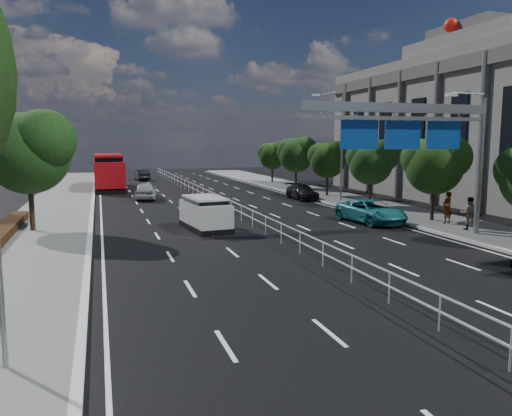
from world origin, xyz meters
name	(u,v)px	position (x,y,z in m)	size (l,w,h in m)	color
ground	(420,321)	(0.00, 0.00, 0.00)	(160.00, 160.00, 0.00)	black
kerb_near	(79,361)	(-9.00, 0.00, 0.07)	(0.25, 140.00, 0.15)	silver
median_fence	(225,205)	(0.00, 22.50, 0.53)	(0.05, 85.00, 1.02)	silver
overhead_gantry	(417,129)	(6.74, 10.05, 5.61)	(10.24, 0.38, 7.45)	gray
streetlight_far	(339,138)	(10.50, 26.00, 5.21)	(2.78, 2.40, 9.00)	gray
civic_hall	(507,125)	(23.72, 22.00, 6.27)	(14.40, 36.00, 14.35)	slate
near_tree_back	(29,148)	(-11.94, 17.97, 4.61)	(4.84, 4.51, 6.69)	black
far_tree_d	(435,163)	(11.25, 14.48, 3.69)	(3.85, 3.59, 5.34)	black
far_tree_e	(372,160)	(11.25, 21.98, 3.56)	(3.63, 3.38, 5.13)	black
far_tree_f	(328,158)	(11.24, 29.48, 3.49)	(3.52, 3.28, 5.02)	black
far_tree_g	(297,153)	(11.25, 36.98, 3.75)	(3.96, 3.69, 5.45)	black
far_tree_h	(273,154)	(11.24, 44.48, 3.42)	(3.41, 3.18, 4.91)	black
white_minivan	(205,213)	(-2.75, 16.19, 0.92)	(2.38, 4.53, 1.88)	black
red_bus	(108,171)	(-7.50, 43.26, 1.89)	(3.02, 12.19, 3.63)	black
near_car_silver	(146,191)	(-4.64, 32.23, 0.75)	(1.78, 4.42, 1.50)	#A3A5AA
near_car_dark	(142,175)	(-3.20, 54.00, 0.70)	(1.48, 4.24, 1.40)	black
parked_car_teal	(371,211)	(7.49, 15.49, 0.71)	(2.35, 5.09, 1.41)	#1A6F76
parked_car_dark	(302,192)	(8.30, 28.39, 0.64)	(1.78, 4.38, 1.27)	black
pedestrian_a	(447,208)	(11.23, 13.15, 1.08)	(0.69, 0.45, 1.89)	gray
pedestrian_b	(469,213)	(10.96, 11.00, 1.05)	(0.88, 0.69, 1.82)	gray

